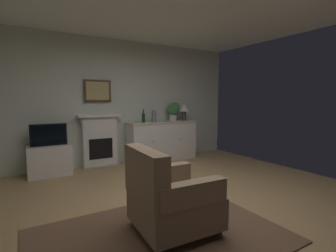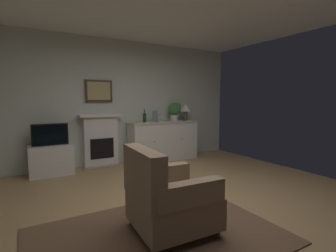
{
  "view_description": "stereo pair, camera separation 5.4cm",
  "coord_description": "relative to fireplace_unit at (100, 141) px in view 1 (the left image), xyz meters",
  "views": [
    {
      "loc": [
        -1.87,
        -2.52,
        1.39
      ],
      "look_at": [
        0.04,
        0.69,
        1.0
      ],
      "focal_mm": 26.47,
      "sensor_mm": 36.0,
      "label": 1
    },
    {
      "loc": [
        -1.82,
        -2.54,
        1.39
      ],
      "look_at": [
        0.04,
        0.69,
        1.0
      ],
      "focal_mm": 26.47,
      "sensor_mm": 36.0,
      "label": 2
    }
  ],
  "objects": [
    {
      "name": "ground_plane",
      "position": [
        0.48,
        -2.62,
        -0.6
      ],
      "size": [
        5.74,
        5.56,
        0.1
      ],
      "primitive_type": "cube",
      "color": "tan",
      "rests_on": "ground"
    },
    {
      "name": "wall_rear",
      "position": [
        0.48,
        0.13,
        0.79
      ],
      "size": [
        5.74,
        0.06,
        2.69
      ],
      "primitive_type": "cube",
      "color": "silver",
      "rests_on": "ground_plane"
    },
    {
      "name": "area_rug",
      "position": [
        -0.24,
        -3.04,
        -0.54
      ],
      "size": [
        2.47,
        1.71,
        0.02
      ],
      "primitive_type": "cube",
      "color": "brown",
      "rests_on": "ground_plane"
    },
    {
      "name": "fireplace_unit",
      "position": [
        0.0,
        0.0,
        0.0
      ],
      "size": [
        0.87,
        0.3,
        1.1
      ],
      "color": "white",
      "rests_on": "ground_plane"
    },
    {
      "name": "framed_picture",
      "position": [
        -0.0,
        0.05,
        1.03
      ],
      "size": [
        0.55,
        0.04,
        0.45
      ],
      "color": "#473323"
    },
    {
      "name": "sideboard_cabinet",
      "position": [
        1.41,
        -0.18,
        -0.1
      ],
      "size": [
        1.64,
        0.49,
        0.9
      ],
      "color": "white",
      "rests_on": "ground_plane"
    },
    {
      "name": "table_lamp",
      "position": [
        2.02,
        -0.18,
        0.63
      ],
      "size": [
        0.26,
        0.26,
        0.4
      ],
      "color": "#4C4742",
      "rests_on": "sideboard_cabinet"
    },
    {
      "name": "wine_bottle",
      "position": [
        0.92,
        -0.19,
        0.46
      ],
      "size": [
        0.08,
        0.08,
        0.29
      ],
      "color": "#193F1E",
      "rests_on": "sideboard_cabinet"
    },
    {
      "name": "wine_glass_left",
      "position": [
        1.33,
        -0.14,
        0.48
      ],
      "size": [
        0.07,
        0.07,
        0.16
      ],
      "color": "silver",
      "rests_on": "sideboard_cabinet"
    },
    {
      "name": "wine_glass_center",
      "position": [
        1.44,
        -0.21,
        0.48
      ],
      "size": [
        0.07,
        0.07,
        0.16
      ],
      "color": "silver",
      "rests_on": "sideboard_cabinet"
    },
    {
      "name": "vase_decorative",
      "position": [
        1.16,
        -0.23,
        0.49
      ],
      "size": [
        0.11,
        0.11,
        0.28
      ],
      "color": "slate",
      "rests_on": "sideboard_cabinet"
    },
    {
      "name": "tv_cabinet",
      "position": [
        -0.98,
        -0.16,
        -0.27
      ],
      "size": [
        0.75,
        0.42,
        0.56
      ],
      "color": "white",
      "rests_on": "ground_plane"
    },
    {
      "name": "tv_set",
      "position": [
        -0.98,
        -0.19,
        0.21
      ],
      "size": [
        0.62,
        0.07,
        0.4
      ],
      "color": "black",
      "rests_on": "tv_cabinet"
    },
    {
      "name": "potted_plant_small",
      "position": [
        1.74,
        -0.13,
        0.61
      ],
      "size": [
        0.3,
        0.3,
        0.43
      ],
      "color": "beige",
      "rests_on": "sideboard_cabinet"
    },
    {
      "name": "armchair",
      "position": [
        -0.12,
        -3.03,
        -0.17
      ],
      "size": [
        0.85,
        0.82,
        0.92
      ],
      "color": "#8C7259",
      "rests_on": "ground_plane"
    }
  ]
}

